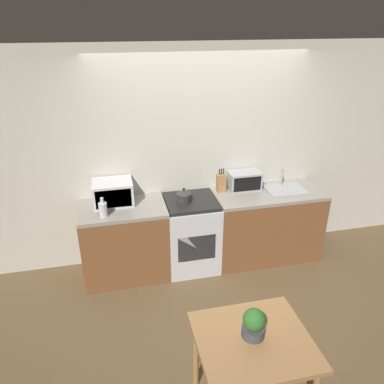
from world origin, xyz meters
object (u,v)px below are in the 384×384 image
microwave (113,193)px  bottle (103,209)px  kettle (184,196)px  stove_range (191,233)px  toaster_oven (244,180)px  dining_table (253,350)px

microwave → bottle: size_ratio=2.01×
kettle → microwave: 0.80m
stove_range → microwave: bearing=172.3°
stove_range → microwave: microwave is taller
stove_range → toaster_oven: size_ratio=2.30×
stove_range → bottle: 1.14m
microwave → bottle: 0.32m
stove_range → bottle: (-0.99, -0.17, 0.54)m
microwave → dining_table: 2.31m
bottle → dining_table: bearing=-61.1°
stove_range → kettle: size_ratio=5.20×
bottle → toaster_oven: size_ratio=0.56×
bottle → dining_table: 2.10m
toaster_oven → dining_table: bearing=-108.0°
toaster_oven → kettle: bearing=-167.7°
microwave → dining_table: size_ratio=0.54×
stove_range → kettle: kettle is taller
toaster_oven → bottle: bearing=-168.8°
bottle → dining_table: (1.00, -1.81, -0.33)m
kettle → dining_table: bearing=-87.3°
kettle → microwave: bearing=171.0°
stove_range → kettle: (-0.09, -0.01, 0.52)m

